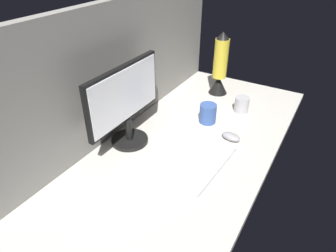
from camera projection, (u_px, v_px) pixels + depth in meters
ground_plane at (182, 150)px, 143.35cm from camera, size 180.00×80.00×3.00cm
cubicle_wall_back at (115, 70)px, 141.71cm from camera, size 180.00×5.00×63.05cm
monitor at (125, 101)px, 134.94cm from camera, size 47.92×18.00×39.01cm
keyboard at (205, 165)px, 129.62cm from camera, size 37.71×15.17×2.00cm
mouse at (231, 137)px, 146.99cm from camera, size 6.96×10.32×3.40cm
mug_steel at (242, 104)px, 169.72cm from camera, size 8.07×8.07×8.76cm
mug_ceramic_blue at (208, 113)px, 159.35cm from camera, size 12.60×8.98×10.56cm
lava_lamp at (220, 69)px, 183.67cm from camera, size 11.94×11.94×39.08cm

